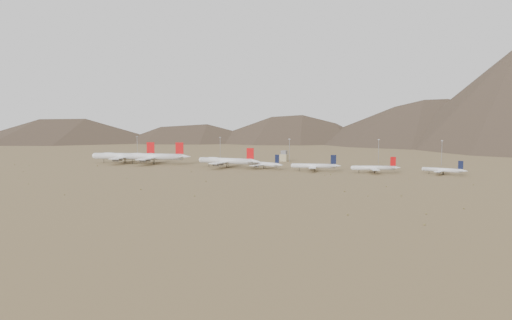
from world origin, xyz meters
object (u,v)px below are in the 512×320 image
at_px(widebody_west, 124,156).
at_px(narrowbody_a, 265,164).
at_px(control_tower, 284,157).
at_px(narrowbody_b, 315,166).
at_px(widebody_centre, 153,157).
at_px(widebody_east, 227,161).

distance_m(widebody_west, narrowbody_a, 162.19).
height_order(widebody_west, control_tower, widebody_west).
bearing_deg(narrowbody_b, narrowbody_a, 164.53).
relative_size(narrowbody_a, control_tower, 3.46).
xyz_separation_m(widebody_west, narrowbody_a, (162.16, -1.24, -3.09)).
height_order(widebody_west, narrowbody_b, widebody_west).
distance_m(widebody_west, control_tower, 174.56).
bearing_deg(widebody_west, widebody_centre, -13.91).
relative_size(widebody_east, narrowbody_a, 1.60).
relative_size(widebody_centre, widebody_east, 1.15).
relative_size(widebody_west, narrowbody_a, 1.76).
height_order(widebody_east, control_tower, widebody_east).
distance_m(widebody_west, widebody_centre, 34.46).
xyz_separation_m(widebody_west, widebody_centre, (34.35, 2.81, 0.14)).
distance_m(widebody_east, narrowbody_a, 38.82).
distance_m(widebody_centre, narrowbody_a, 127.91).
bearing_deg(narrowbody_b, control_tower, 110.37).
relative_size(widebody_east, narrowbody_b, 1.48).
bearing_deg(widebody_centre, control_tower, 24.51).
distance_m(narrowbody_a, control_tower, 92.10).
height_order(widebody_centre, control_tower, widebody_centre).
height_order(widebody_west, widebody_centre, widebody_centre).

